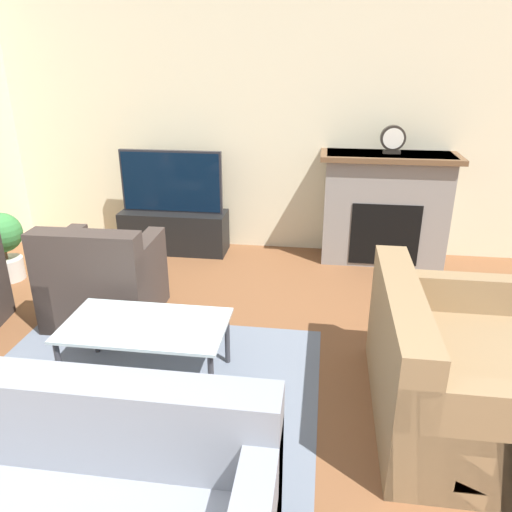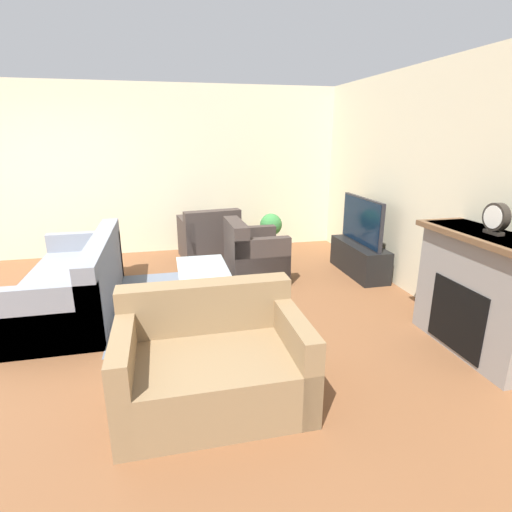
{
  "view_description": "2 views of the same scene",
  "coord_description": "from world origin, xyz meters",
  "px_view_note": "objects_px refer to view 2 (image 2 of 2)",
  "views": [
    {
      "loc": [
        0.97,
        -0.45,
        2.02
      ],
      "look_at": [
        0.56,
        2.52,
        0.79
      ],
      "focal_mm": 35.0,
      "sensor_mm": 36.0,
      "label": 1
    },
    {
      "loc": [
        4.37,
        1.82,
        1.93
      ],
      "look_at": [
        0.39,
        2.74,
        0.68
      ],
      "focal_mm": 28.0,
      "sensor_mm": 36.0,
      "label": 2
    }
  ],
  "objects_px": {
    "armchair_accent": "(253,258)",
    "tv": "(362,221)",
    "mantel_clock": "(496,218)",
    "couch_loveseat": "(212,364)",
    "coffee_table": "(203,271)",
    "couch_sectional": "(76,285)",
    "potted_plant": "(271,230)",
    "armchair_by_window": "(209,240)"
  },
  "relations": [
    {
      "from": "couch_sectional",
      "to": "mantel_clock",
      "type": "bearing_deg",
      "value": 64.04
    },
    {
      "from": "potted_plant",
      "to": "tv",
      "type": "bearing_deg",
      "value": 34.54
    },
    {
      "from": "tv",
      "to": "couch_loveseat",
      "type": "distance_m",
      "value": 3.4
    },
    {
      "from": "tv",
      "to": "armchair_accent",
      "type": "distance_m",
      "value": 1.6
    },
    {
      "from": "tv",
      "to": "potted_plant",
      "type": "relative_size",
      "value": 1.64
    },
    {
      "from": "armchair_by_window",
      "to": "potted_plant",
      "type": "distance_m",
      "value": 1.07
    },
    {
      "from": "armchair_accent",
      "to": "tv",
      "type": "bearing_deg",
      "value": -95.99
    },
    {
      "from": "couch_loveseat",
      "to": "coffee_table",
      "type": "distance_m",
      "value": 1.88
    },
    {
      "from": "couch_loveseat",
      "to": "coffee_table",
      "type": "bearing_deg",
      "value": 86.18
    },
    {
      "from": "couch_sectional",
      "to": "potted_plant",
      "type": "height_order",
      "value": "couch_sectional"
    },
    {
      "from": "armchair_by_window",
      "to": "armchair_accent",
      "type": "distance_m",
      "value": 1.2
    },
    {
      "from": "potted_plant",
      "to": "mantel_clock",
      "type": "distance_m",
      "value": 3.81
    },
    {
      "from": "armchair_by_window",
      "to": "potted_plant",
      "type": "relative_size",
      "value": 1.47
    },
    {
      "from": "tv",
      "to": "coffee_table",
      "type": "xyz_separation_m",
      "value": [
        0.49,
        -2.27,
        -0.4
      ]
    },
    {
      "from": "coffee_table",
      "to": "potted_plant",
      "type": "relative_size",
      "value": 1.59
    },
    {
      "from": "coffee_table",
      "to": "mantel_clock",
      "type": "distance_m",
      "value": 3.02
    },
    {
      "from": "couch_sectional",
      "to": "couch_loveseat",
      "type": "xyz_separation_m",
      "value": [
        1.98,
        1.31,
        0.0
      ]
    },
    {
      "from": "tv",
      "to": "couch_sectional",
      "type": "bearing_deg",
      "value": -84.11
    },
    {
      "from": "couch_sectional",
      "to": "potted_plant",
      "type": "distance_m",
      "value": 3.27
    },
    {
      "from": "coffee_table",
      "to": "potted_plant",
      "type": "bearing_deg",
      "value": 144.32
    },
    {
      "from": "couch_sectional",
      "to": "coffee_table",
      "type": "bearing_deg",
      "value": 85.6
    },
    {
      "from": "tv",
      "to": "mantel_clock",
      "type": "bearing_deg",
      "value": 1.32
    },
    {
      "from": "couch_sectional",
      "to": "potted_plant",
      "type": "relative_size",
      "value": 3.31
    },
    {
      "from": "couch_sectional",
      "to": "mantel_clock",
      "type": "xyz_separation_m",
      "value": [
        1.83,
        3.76,
        0.96
      ]
    },
    {
      "from": "potted_plant",
      "to": "couch_sectional",
      "type": "bearing_deg",
      "value": -57.73
    },
    {
      "from": "couch_sectional",
      "to": "couch_loveseat",
      "type": "relative_size",
      "value": 1.61
    },
    {
      "from": "mantel_clock",
      "to": "couch_loveseat",
      "type": "bearing_deg",
      "value": -86.39
    },
    {
      "from": "coffee_table",
      "to": "mantel_clock",
      "type": "xyz_separation_m",
      "value": [
        1.72,
        2.32,
        0.88
      ]
    },
    {
      "from": "potted_plant",
      "to": "coffee_table",
      "type": "bearing_deg",
      "value": -35.68
    },
    {
      "from": "couch_sectional",
      "to": "mantel_clock",
      "type": "height_order",
      "value": "mantel_clock"
    },
    {
      "from": "armchair_accent",
      "to": "mantel_clock",
      "type": "distance_m",
      "value": 2.98
    },
    {
      "from": "tv",
      "to": "couch_sectional",
      "type": "relative_size",
      "value": 0.49
    },
    {
      "from": "couch_loveseat",
      "to": "potted_plant",
      "type": "distance_m",
      "value": 4.01
    },
    {
      "from": "potted_plant",
      "to": "mantel_clock",
      "type": "xyz_separation_m",
      "value": [
        3.58,
        0.99,
        0.87
      ]
    },
    {
      "from": "coffee_table",
      "to": "tv",
      "type": "bearing_deg",
      "value": 102.24
    },
    {
      "from": "couch_sectional",
      "to": "potted_plant",
      "type": "bearing_deg",
      "value": 122.27
    },
    {
      "from": "tv",
      "to": "mantel_clock",
      "type": "height_order",
      "value": "mantel_clock"
    },
    {
      "from": "couch_loveseat",
      "to": "mantel_clock",
      "type": "xyz_separation_m",
      "value": [
        -0.15,
        2.45,
        0.96
      ]
    },
    {
      "from": "mantel_clock",
      "to": "coffee_table",
      "type": "bearing_deg",
      "value": -126.49
    },
    {
      "from": "couch_sectional",
      "to": "armchair_accent",
      "type": "bearing_deg",
      "value": 103.24
    },
    {
      "from": "armchair_by_window",
      "to": "potted_plant",
      "type": "height_order",
      "value": "armchair_by_window"
    },
    {
      "from": "couch_loveseat",
      "to": "couch_sectional",
      "type": "bearing_deg",
      "value": 123.4
    }
  ]
}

